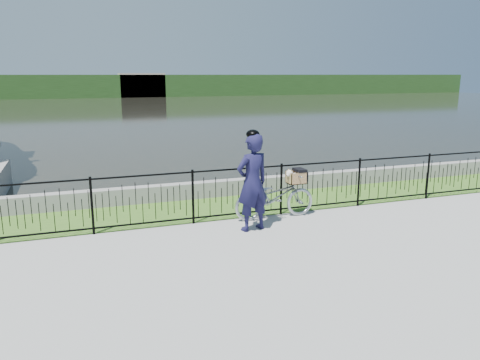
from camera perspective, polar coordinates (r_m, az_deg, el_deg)
name	(u,v)px	position (r m, az deg, el deg)	size (l,w,h in m)	color
ground	(267,243)	(8.74, 3.34, -7.69)	(120.00, 120.00, 0.00)	#969690
grass_strip	(224,206)	(11.06, -1.91, -3.24)	(60.00, 2.00, 0.01)	#406A21
water	(113,112)	(40.77, -15.18, 8.03)	(120.00, 120.00, 0.00)	black
quay_wall	(212,189)	(11.93, -3.38, -1.08)	(60.00, 0.30, 0.40)	gray
fence	(239,193)	(10.00, -0.18, -1.58)	(14.00, 0.06, 1.15)	black
far_treeline	(96,86)	(67.63, -17.19, 10.89)	(120.00, 6.00, 3.00)	#24471B
far_building_right	(142,85)	(66.69, -11.89, 11.25)	(6.00, 3.00, 3.20)	#A39582
bicycle_rig	(275,196)	(10.11, 4.30, -1.96)	(1.81, 0.63, 1.07)	#A4A9AF
cyclist	(252,182)	(9.19, 1.52, -0.20)	(0.80, 0.62, 2.01)	#151438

